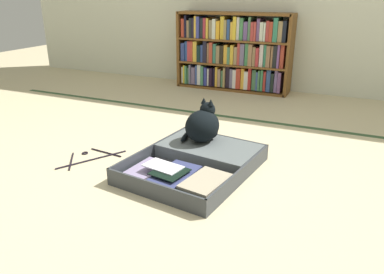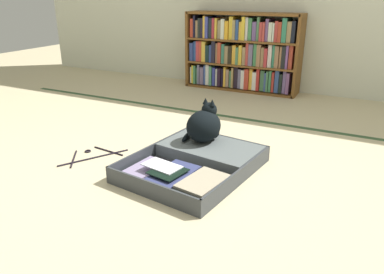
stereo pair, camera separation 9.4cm
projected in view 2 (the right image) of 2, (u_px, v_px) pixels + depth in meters
The scene contains 6 objects.
ground_plane at pixel (173, 187), 2.04m from camera, with size 10.00×10.00×0.00m, color #C7B990.
tatami_border at pixel (249, 120), 3.11m from camera, with size 4.80×0.05×0.00m.
bookshelf at pixel (242, 53), 3.94m from camera, with size 1.22×0.28×0.81m.
open_suitcase at pixel (199, 162), 2.24m from camera, with size 0.73×0.87×0.10m.
black_cat at pixel (205, 125), 2.37m from camera, with size 0.27×0.29×0.27m.
clothes_hanger at pixel (92, 155), 2.42m from camera, with size 0.32×0.41×0.01m.
Camera 2 is at (0.90, -1.56, 1.00)m, focal length 34.77 mm.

